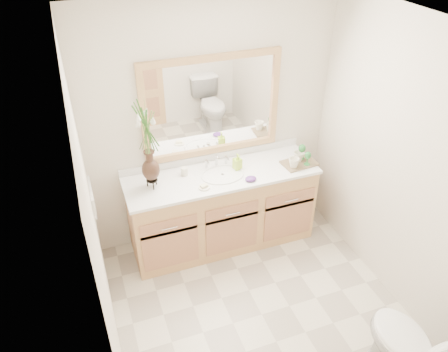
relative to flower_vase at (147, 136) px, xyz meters
name	(u,v)px	position (x,y,z in m)	size (l,w,h in m)	color
floor	(262,314)	(0.66, -1.03, -1.35)	(2.60, 2.60, 0.00)	silver
ceiling	(282,34)	(0.66, -1.03, 1.05)	(2.40, 2.60, 0.02)	white
wall_back	(212,126)	(0.66, 0.27, -0.15)	(2.40, 0.02, 2.40)	white
wall_left	(98,244)	(-0.54, -1.03, -0.15)	(0.02, 2.60, 2.40)	white
wall_right	(408,173)	(1.86, -1.03, -0.15)	(0.02, 2.60, 2.40)	white
vanity	(222,210)	(0.66, -0.02, -0.95)	(1.80, 0.55, 0.80)	tan
counter	(222,175)	(0.66, -0.02, -0.53)	(1.84, 0.57, 0.03)	white
sink	(222,180)	(0.66, -0.03, -0.57)	(0.38, 0.34, 0.23)	white
mirror	(212,107)	(0.66, 0.25, 0.06)	(1.32, 0.04, 0.97)	white
switch_plate	(93,202)	(-0.53, -0.27, -0.37)	(0.02, 0.12, 0.12)	white
flower_vase	(147,136)	(0.00, 0.00, 0.00)	(0.19, 0.19, 0.76)	black
tumbler	(184,171)	(0.32, 0.09, -0.48)	(0.06, 0.06, 0.08)	silver
soap_dish	(204,187)	(0.43, -0.18, -0.51)	(0.11, 0.11, 0.03)	silver
soap_bottle	(237,162)	(0.83, 0.02, -0.45)	(0.06, 0.07, 0.14)	#ACDB33
purple_dish	(251,179)	(0.87, -0.21, -0.50)	(0.11, 0.09, 0.04)	#55297B
tray	(299,163)	(1.42, -0.11, -0.51)	(0.33, 0.22, 0.02)	brown
mug_left	(294,162)	(1.33, -0.16, -0.45)	(0.10, 0.10, 0.10)	silver
mug_right	(299,156)	(1.43, -0.08, -0.45)	(0.10, 0.10, 0.10)	silver
goblet_front	(308,156)	(1.48, -0.17, -0.41)	(0.06, 0.06, 0.14)	#287A33
goblet_back	(302,149)	(1.48, -0.05, -0.40)	(0.07, 0.07, 0.16)	#287A33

